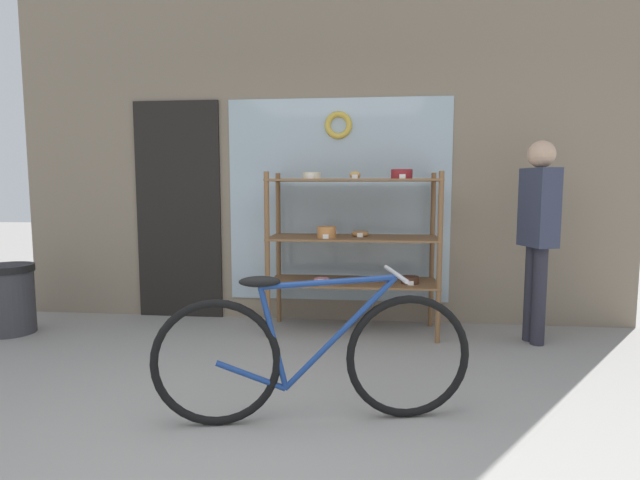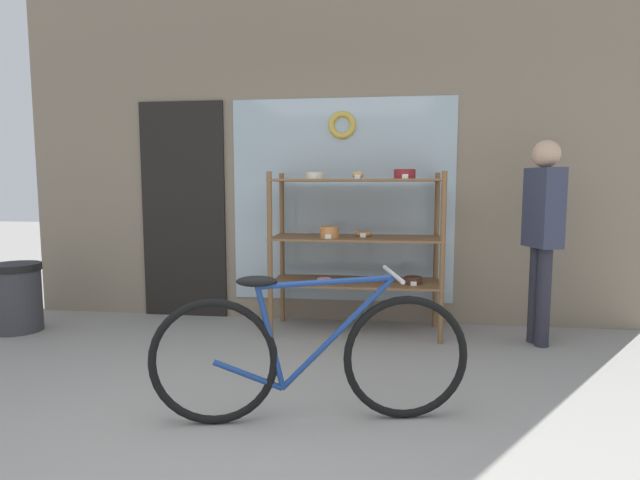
{
  "view_description": "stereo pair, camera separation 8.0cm",
  "coord_description": "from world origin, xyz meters",
  "px_view_note": "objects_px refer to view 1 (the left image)",
  "views": [
    {
      "loc": [
        0.52,
        -1.87,
        1.28
      ],
      "look_at": [
        0.18,
        1.39,
        0.93
      ],
      "focal_mm": 28.0,
      "sensor_mm": 36.0,
      "label": 1
    },
    {
      "loc": [
        0.6,
        -1.86,
        1.28
      ],
      "look_at": [
        0.18,
        1.39,
        0.93
      ],
      "focal_mm": 28.0,
      "sensor_mm": 36.0,
      "label": 2
    }
  ],
  "objects_px": {
    "display_case": "(354,235)",
    "trash_bin": "(9,296)",
    "pedestrian": "(538,225)",
    "bicycle": "(313,355)"
  },
  "relations": [
    {
      "from": "pedestrian",
      "to": "trash_bin",
      "type": "xyz_separation_m",
      "value": [
        -4.49,
        -0.2,
        -0.64
      ]
    },
    {
      "from": "trash_bin",
      "to": "pedestrian",
      "type": "bearing_deg",
      "value": 2.61
    },
    {
      "from": "bicycle",
      "to": "pedestrian",
      "type": "relative_size",
      "value": 1.04
    },
    {
      "from": "display_case",
      "to": "trash_bin",
      "type": "height_order",
      "value": "display_case"
    },
    {
      "from": "bicycle",
      "to": "trash_bin",
      "type": "height_order",
      "value": "bicycle"
    },
    {
      "from": "pedestrian",
      "to": "trash_bin",
      "type": "bearing_deg",
      "value": 76.63
    },
    {
      "from": "display_case",
      "to": "bicycle",
      "type": "height_order",
      "value": "display_case"
    },
    {
      "from": "pedestrian",
      "to": "trash_bin",
      "type": "relative_size",
      "value": 2.71
    },
    {
      "from": "display_case",
      "to": "bicycle",
      "type": "relative_size",
      "value": 0.85
    },
    {
      "from": "trash_bin",
      "to": "bicycle",
      "type": "bearing_deg",
      "value": -25.75
    }
  ]
}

